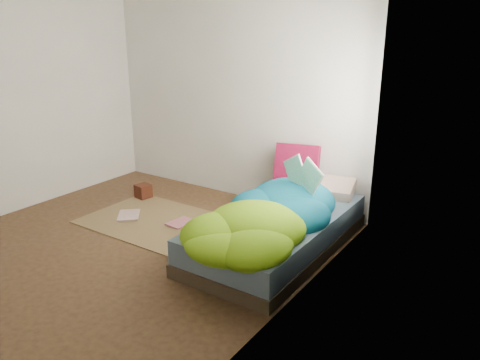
% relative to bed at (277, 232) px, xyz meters
% --- Properties ---
extents(ground, '(3.50, 3.50, 0.00)m').
position_rel_bed_xyz_m(ground, '(-1.22, -0.72, -0.17)').
color(ground, '#3B2516').
rests_on(ground, ground).
extents(room_walls, '(3.54, 3.54, 2.62)m').
position_rel_bed_xyz_m(room_walls, '(-1.21, -0.71, 1.46)').
color(room_walls, silver).
rests_on(room_walls, ground).
extents(bed, '(1.00, 2.00, 0.34)m').
position_rel_bed_xyz_m(bed, '(0.00, 0.00, 0.00)').
color(bed, '#3B3120').
rests_on(bed, ground).
extents(duvet, '(0.96, 1.84, 0.34)m').
position_rel_bed_xyz_m(duvet, '(0.00, -0.22, 0.34)').
color(duvet, '#075471').
rests_on(duvet, bed).
extents(rug, '(1.60, 1.10, 0.01)m').
position_rel_bed_xyz_m(rug, '(-1.37, -0.17, -0.16)').
color(rug, brown).
rests_on(rug, ground).
extents(pillow_floral, '(0.65, 0.47, 0.13)m').
position_rel_bed_xyz_m(pillow_floral, '(0.12, 0.80, 0.24)').
color(pillow_floral, beige).
rests_on(pillow_floral, bed).
extents(pillow_magenta, '(0.49, 0.26, 0.47)m').
position_rel_bed_xyz_m(pillow_magenta, '(-0.25, 0.84, 0.41)').
color(pillow_magenta, '#53051B').
rests_on(pillow_magenta, bed).
extents(open_book, '(0.43, 0.24, 0.26)m').
position_rel_bed_xyz_m(open_book, '(0.12, 0.22, 0.64)').
color(open_book, '#2A8130').
rests_on(open_book, duvet).
extents(wooden_box, '(0.19, 0.19, 0.16)m').
position_rel_bed_xyz_m(wooden_box, '(-2.05, 0.28, -0.07)').
color(wooden_box, '#35190C').
rests_on(wooden_box, rug).
extents(floor_book_a, '(0.38, 0.38, 0.02)m').
position_rel_bed_xyz_m(floor_book_a, '(-1.83, -0.33, -0.14)').
color(floor_book_a, beige).
rests_on(floor_book_a, rug).
extents(floor_book_b, '(0.24, 0.30, 0.03)m').
position_rel_bed_xyz_m(floor_book_b, '(-1.23, -0.08, -0.14)').
color(floor_book_b, '#CC767F').
rests_on(floor_book_b, rug).
extents(floor_book_c, '(0.34, 0.40, 0.03)m').
position_rel_bed_xyz_m(floor_book_c, '(-0.71, -0.53, -0.14)').
color(floor_book_c, '#C7B483').
rests_on(floor_book_c, rug).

